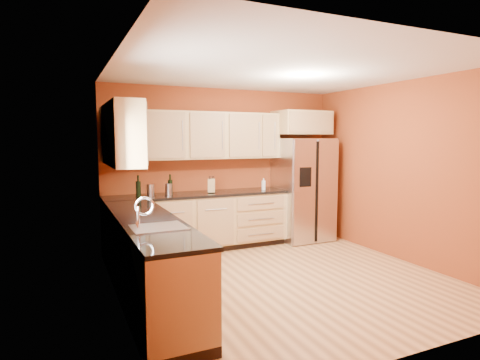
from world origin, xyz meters
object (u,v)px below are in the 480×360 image
object	(u,v)px
wine_bottle_a	(138,186)
soap_dispenser	(264,184)
canister_left	(169,189)
refrigerator	(303,189)
knife_block	(211,186)

from	to	relation	value
wine_bottle_a	soap_dispenser	size ratio (longest dim) A/B	1.68
canister_left	wine_bottle_a	size ratio (longest dim) A/B	0.54
refrigerator	canister_left	world-z (taller)	refrigerator
wine_bottle_a	soap_dispenser	distance (m)	2.07
wine_bottle_a	knife_block	distance (m)	1.15
canister_left	knife_block	size ratio (longest dim) A/B	0.79
canister_left	refrigerator	bearing A→B (deg)	-1.68
canister_left	soap_dispenser	bearing A→B (deg)	-1.84
canister_left	knife_block	xyz separation A→B (m)	(0.68, -0.04, 0.02)
refrigerator	knife_block	world-z (taller)	refrigerator
soap_dispenser	refrigerator	bearing A→B (deg)	-1.35
refrigerator	soap_dispenser	size ratio (longest dim) A/B	9.20
canister_left	knife_block	world-z (taller)	knife_block
refrigerator	soap_dispenser	bearing A→B (deg)	178.65
refrigerator	wine_bottle_a	distance (m)	2.85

